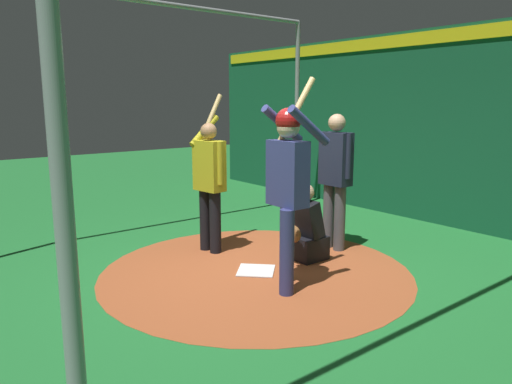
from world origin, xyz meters
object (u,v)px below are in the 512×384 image
Objects in this scene: catcher at (305,230)px; umpire at (335,174)px; home_plate at (256,270)px; batter at (288,180)px; visitor at (210,178)px.

umpire reaches higher than catcher.
home_plate is 0.84m from catcher.
batter is 1.25m from catcher.
catcher is 1.40m from visitor.
visitor is at bearing -91.23° from home_plate.
visitor reaches higher than home_plate.
catcher is (-0.80, -0.54, -0.79)m from batter.
home_plate is at bearing -3.11° from catcher.
catcher is 0.90m from umpire.
visitor is at bearing -34.69° from umpire.
home_plate is 0.19× the size of batter.
batter is (0.04, 0.59, 1.16)m from home_plate.
home_plate is 1.30m from batter.
batter is at bearing 24.25° from umpire.
catcher is (-0.76, 0.04, 0.37)m from home_plate.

